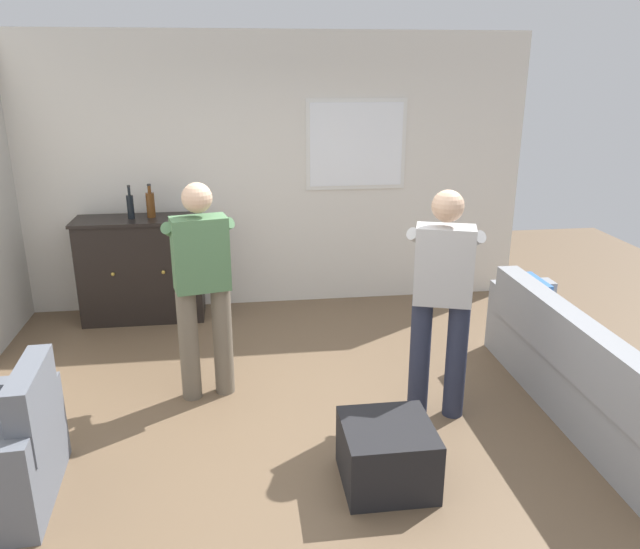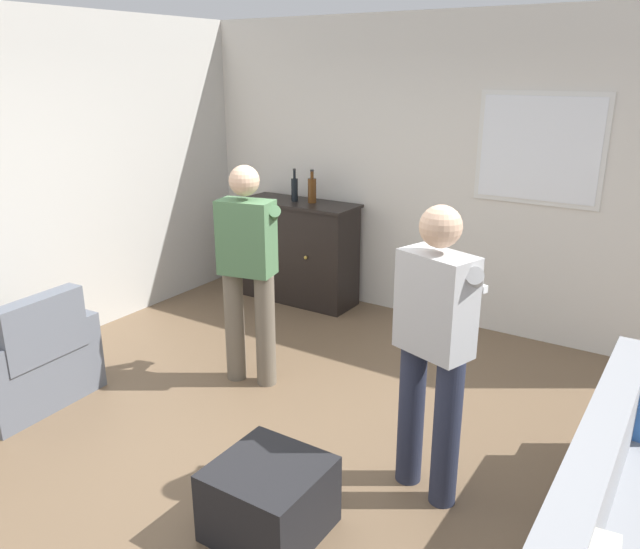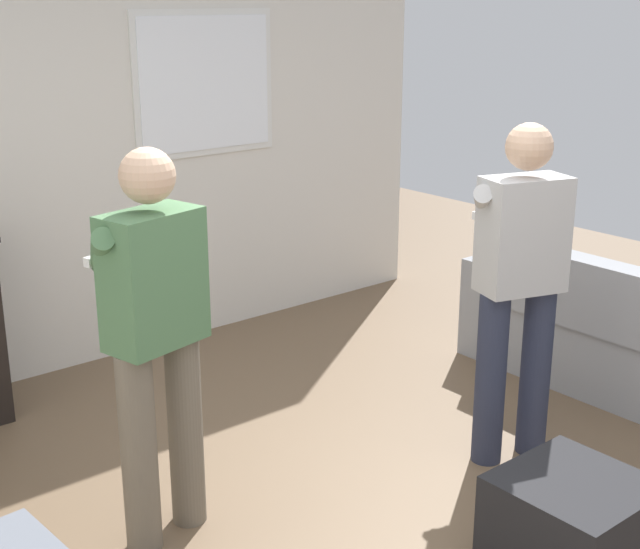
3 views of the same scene
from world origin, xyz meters
TOP-DOWN VIEW (x-y plane):
  - ground at (0.00, 0.00)m, footprint 10.40×10.40m
  - wall_back_with_window at (0.02, 2.66)m, footprint 5.20×0.15m
  - ottoman at (0.41, -0.63)m, footprint 0.55×0.55m
  - person_standing_left at (-0.72, 0.64)m, footprint 0.54×0.51m
  - person_standing_right at (0.97, 0.14)m, footprint 0.53×0.52m

SIDE VIEW (x-z plane):
  - ground at x=0.00m, z-range 0.00..0.00m
  - ottoman at x=0.41m, z-range 0.00..0.40m
  - person_standing_left at x=-0.72m, z-range 0.10..1.78m
  - person_standing_right at x=0.97m, z-range 0.10..1.78m
  - wall_back_with_window at x=0.02m, z-range 0.01..2.81m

